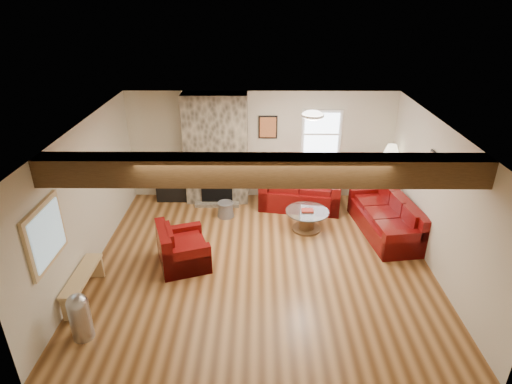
% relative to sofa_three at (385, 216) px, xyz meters
% --- Properties ---
extents(room, '(8.00, 8.00, 8.00)m').
position_rel_sofa_three_xyz_m(room, '(-2.48, -1.02, 0.86)').
color(room, brown).
rests_on(room, ground).
extents(floor, '(6.00, 6.00, 0.00)m').
position_rel_sofa_three_xyz_m(floor, '(-2.48, -1.02, -0.39)').
color(floor, brown).
rests_on(floor, ground).
extents(oak_beam, '(6.00, 0.36, 0.38)m').
position_rel_sofa_three_xyz_m(oak_beam, '(-2.48, -2.27, 1.92)').
color(oak_beam, '#382410').
rests_on(oak_beam, room).
extents(chimney_breast, '(1.40, 0.67, 2.50)m').
position_rel_sofa_three_xyz_m(chimney_breast, '(-3.48, 1.47, 0.83)').
color(chimney_breast, '#38332B').
rests_on(chimney_breast, floor).
extents(back_window, '(0.90, 0.08, 1.10)m').
position_rel_sofa_three_xyz_m(back_window, '(-1.13, 1.69, 1.16)').
color(back_window, white).
rests_on(back_window, room).
extents(hatch_window, '(0.08, 1.00, 0.90)m').
position_rel_sofa_three_xyz_m(hatch_window, '(-5.44, -2.52, 1.06)').
color(hatch_window, tan).
rests_on(hatch_window, room).
extents(ceiling_dome, '(0.40, 0.40, 0.18)m').
position_rel_sofa_three_xyz_m(ceiling_dome, '(-1.58, -0.12, 2.05)').
color(ceiling_dome, silver).
rests_on(ceiling_dome, room).
extents(artwork_back, '(0.42, 0.06, 0.52)m').
position_rel_sofa_three_xyz_m(artwork_back, '(-2.33, 1.69, 1.31)').
color(artwork_back, black).
rests_on(artwork_back, room).
extents(artwork_right, '(0.06, 0.55, 0.42)m').
position_rel_sofa_three_xyz_m(artwork_right, '(0.48, -0.72, 1.36)').
color(artwork_right, black).
rests_on(artwork_right, room).
extents(sofa_three, '(1.11, 2.11, 0.78)m').
position_rel_sofa_three_xyz_m(sofa_three, '(0.00, 0.00, 0.00)').
color(sofa_three, '#470905').
rests_on(sofa_three, floor).
extents(loveseat, '(1.91, 1.30, 0.94)m').
position_rel_sofa_three_xyz_m(loveseat, '(-1.59, 1.21, 0.08)').
color(loveseat, '#470905').
rests_on(loveseat, floor).
extents(armchair_red, '(1.08, 1.15, 0.76)m').
position_rel_sofa_three_xyz_m(armchair_red, '(-3.87, -1.10, -0.01)').
color(armchair_red, '#470905').
rests_on(armchair_red, floor).
extents(coffee_table, '(0.88, 0.88, 0.46)m').
position_rel_sofa_three_xyz_m(coffee_table, '(-1.55, 0.11, -0.17)').
color(coffee_table, '#422615').
rests_on(coffee_table, floor).
extents(tv_cabinet, '(0.95, 0.38, 0.47)m').
position_rel_sofa_three_xyz_m(tv_cabinet, '(-4.42, 1.51, -0.15)').
color(tv_cabinet, black).
rests_on(tv_cabinet, floor).
extents(television, '(0.75, 0.10, 0.43)m').
position_rel_sofa_three_xyz_m(television, '(-4.42, 1.51, 0.30)').
color(television, black).
rests_on(television, tv_cabinet).
extents(floor_lamp, '(0.38, 0.38, 1.49)m').
position_rel_sofa_three_xyz_m(floor_lamp, '(0.31, 1.11, 0.89)').
color(floor_lamp, tan).
rests_on(floor_lamp, floor).
extents(pine_bench, '(0.27, 1.17, 0.44)m').
position_rel_sofa_three_xyz_m(pine_bench, '(-5.31, -2.05, -0.17)').
color(pine_bench, tan).
rests_on(pine_bench, floor).
extents(pedal_bin, '(0.36, 0.36, 0.74)m').
position_rel_sofa_three_xyz_m(pedal_bin, '(-5.01, -2.92, -0.02)').
color(pedal_bin, '#A3A3A8').
rests_on(pedal_bin, floor).
extents(coal_bucket, '(0.36, 0.36, 0.34)m').
position_rel_sofa_three_xyz_m(coal_bucket, '(-3.25, 0.67, -0.22)').
color(coal_bucket, slate).
rests_on(coal_bucket, floor).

